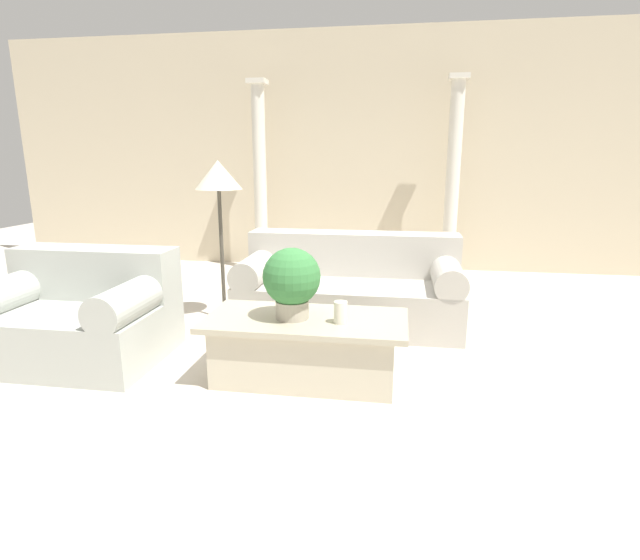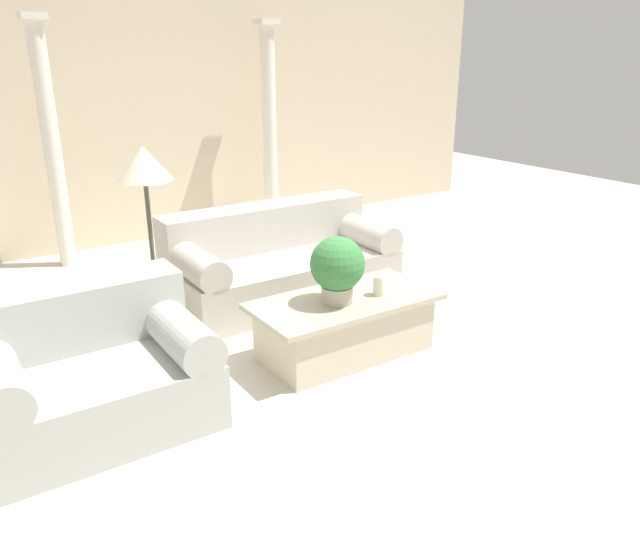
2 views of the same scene
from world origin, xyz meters
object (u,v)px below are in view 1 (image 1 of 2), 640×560
sofa_long (350,287)px  floor_lamp (219,183)px  potted_plant (292,280)px  coffee_table (306,347)px  loveseat (80,313)px

sofa_long → floor_lamp: size_ratio=1.34×
potted_plant → floor_lamp: floor_lamp is taller
coffee_table → floor_lamp: bearing=131.1°
coffee_table → loveseat: bearing=176.0°
sofa_long → coffee_table: bearing=-98.0°
sofa_long → floor_lamp: floor_lamp is taller
sofa_long → coffee_table: sofa_long is taller
loveseat → coffee_table: size_ratio=0.94×
coffee_table → potted_plant: potted_plant is taller
loveseat → coffee_table: bearing=-4.0°
coffee_table → sofa_long: bearing=82.0°
loveseat → potted_plant: bearing=-5.0°
sofa_long → potted_plant: potted_plant is taller
floor_lamp → coffee_table: bearing=-48.9°
coffee_table → floor_lamp: 1.91m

